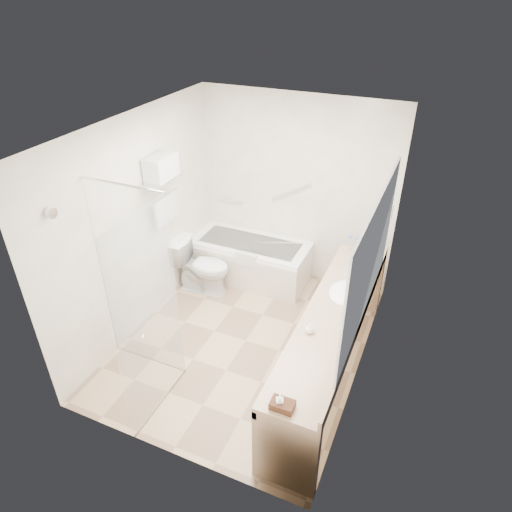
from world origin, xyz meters
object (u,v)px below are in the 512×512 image
at_px(amenity_basket, 282,405).
at_px(water_bottle_left, 359,256).
at_px(toilet, 202,266).
at_px(vanity_counter, 332,330).
at_px(bathtub, 250,260).

xyz_separation_m(amenity_basket, water_bottle_left, (0.07, 2.27, 0.05)).
bearing_deg(toilet, amenity_basket, -142.94).
distance_m(vanity_counter, water_bottle_left, 1.06).
distance_m(vanity_counter, amenity_basket, 1.27).
relative_size(vanity_counter, amenity_basket, 14.67).
distance_m(bathtub, water_bottle_left, 1.70).
xyz_separation_m(bathtub, vanity_counter, (1.52, -1.39, 0.36)).
relative_size(vanity_counter, water_bottle_left, 14.89).
xyz_separation_m(vanity_counter, water_bottle_left, (0.00, 1.02, 0.29)).
relative_size(bathtub, toilet, 2.13).
height_order(amenity_basket, water_bottle_left, water_bottle_left).
height_order(toilet, amenity_basket, amenity_basket).
bearing_deg(vanity_counter, toilet, 156.71).
bearing_deg(bathtub, vanity_counter, -42.35).
bearing_deg(amenity_basket, bathtub, 118.99).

